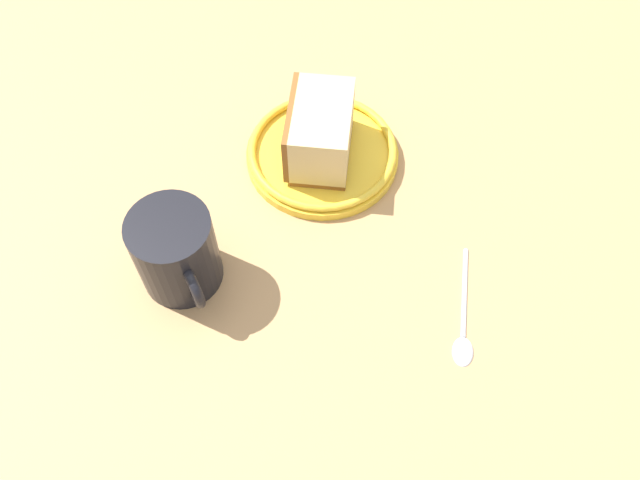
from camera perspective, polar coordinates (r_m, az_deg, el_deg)
The scene contains 5 objects.
ground_plane at distance 71.34cm, azimuth 2.10°, elevation 1.46°, with size 114.81×114.81×2.20cm, color tan.
small_plate at distance 74.32cm, azimuth 0.20°, elevation 7.45°, with size 16.83×16.83×1.91cm.
cake_slice at distance 71.65cm, azimuth -0.01°, elevation 9.24°, with size 11.45×9.16×6.77cm.
tea_mug at distance 64.27cm, azimuth -12.16°, elevation -1.00°, with size 8.35×9.23×8.93cm.
teaspoon at distance 65.21cm, azimuth 12.19°, elevation -7.47°, with size 12.64×4.47×0.80cm.
Camera 1 is at (36.95, 12.80, 58.57)cm, focal length 37.52 mm.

